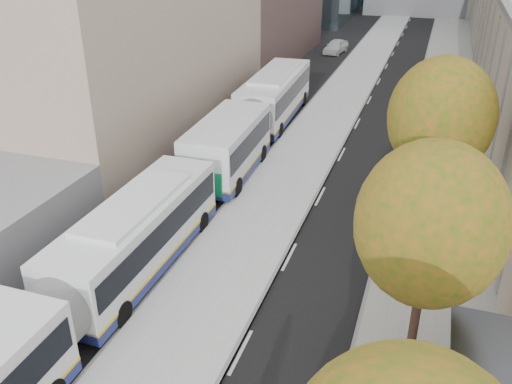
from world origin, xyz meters
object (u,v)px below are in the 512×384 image
at_px(bus_far, 258,114).
at_px(distant_car, 336,46).
at_px(bus_shelter, 494,379).
at_px(bus_near, 79,291).

bearing_deg(bus_far, distant_car, 88.50).
xyz_separation_m(bus_shelter, bus_near, (-12.87, 0.40, -0.59)).
distance_m(bus_shelter, distant_car, 49.38).
distance_m(bus_shelter, bus_near, 12.89).
relative_size(bus_near, bus_far, 0.91).
bearing_deg(distant_car, bus_shelter, -65.52).
relative_size(bus_near, distant_car, 4.09).
height_order(bus_shelter, distant_car, bus_shelter).
xyz_separation_m(bus_near, distant_car, (-0.44, 47.13, -0.87)).
bearing_deg(bus_near, bus_shelter, -1.62).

